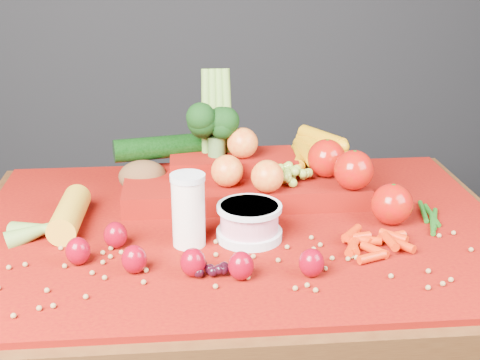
{
  "coord_description": "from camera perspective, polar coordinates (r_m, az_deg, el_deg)",
  "views": [
    {
      "loc": [
        -0.11,
        -1.21,
        1.32
      ],
      "look_at": [
        0.0,
        0.02,
        0.85
      ],
      "focal_mm": 50.0,
      "sensor_mm": 36.0,
      "label": 1
    }
  ],
  "objects": [
    {
      "name": "corn_ear",
      "position": [
        1.34,
        -15.78,
        -3.66
      ],
      "size": [
        0.19,
        0.23,
        0.06
      ],
      "rotation": [
        0.0,
        0.0,
        1.53
      ],
      "color": "gold",
      "rests_on": "red_cloth"
    },
    {
      "name": "dark_grape_cluster",
      "position": [
        1.15,
        -2.42,
        -7.45
      ],
      "size": [
        0.06,
        0.05,
        0.03
      ],
      "primitive_type": null,
      "color": "black",
      "rests_on": "red_cloth"
    },
    {
      "name": "table",
      "position": [
        1.39,
        0.08,
        -7.85
      ],
      "size": [
        1.1,
        0.8,
        0.75
      ],
      "color": "#361A0C",
      "rests_on": "ground"
    },
    {
      "name": "produce_mound",
      "position": [
        1.46,
        1.47,
        0.83
      ],
      "size": [
        0.61,
        0.36,
        0.27
      ],
      "color": "maroon",
      "rests_on": "red_cloth"
    },
    {
      "name": "strawberry_scatter",
      "position": [
        1.17,
        -5.39,
        -6.35
      ],
      "size": [
        0.44,
        0.18,
        0.05
      ],
      "color": "maroon",
      "rests_on": "red_cloth"
    },
    {
      "name": "yogurt_bowl",
      "position": [
        1.27,
        0.8,
        -3.49
      ],
      "size": [
        0.13,
        0.13,
        0.07
      ],
      "rotation": [
        0.0,
        0.0,
        0.01
      ],
      "color": "silver",
      "rests_on": "red_cloth"
    },
    {
      "name": "green_bean_pile",
      "position": [
        1.42,
        16.26,
        -3.06
      ],
      "size": [
        0.14,
        0.12,
        0.01
      ],
      "primitive_type": null,
      "color": "#164E12",
      "rests_on": "red_cloth"
    },
    {
      "name": "red_cloth",
      "position": [
        1.34,
        0.08,
        -4.06
      ],
      "size": [
        1.05,
        0.75,
        0.01
      ],
      "primitive_type": "cube",
      "color": "maroon",
      "rests_on": "table"
    },
    {
      "name": "soybean_scatter",
      "position": [
        1.16,
        0.99,
        -7.73
      ],
      "size": [
        0.84,
        0.24,
        0.01
      ],
      "primitive_type": null,
      "color": "olive",
      "rests_on": "red_cloth"
    },
    {
      "name": "potato",
      "position": [
        1.5,
        -8.28,
        0.3
      ],
      "size": [
        0.11,
        0.08,
        0.07
      ],
      "primitive_type": "ellipsoid",
      "color": "#54381A",
      "rests_on": "red_cloth"
    },
    {
      "name": "milk_glass",
      "position": [
        1.23,
        -4.43,
        -2.35
      ],
      "size": [
        0.06,
        0.06,
        0.14
      ],
      "rotation": [
        0.0,
        0.0,
        -0.31
      ],
      "color": "#F2DFD2",
      "rests_on": "red_cloth"
    },
    {
      "name": "baby_carrot_pile",
      "position": [
        1.25,
        11.47,
        -5.39
      ],
      "size": [
        0.17,
        0.17,
        0.03
      ],
      "primitive_type": null,
      "color": "red",
      "rests_on": "red_cloth"
    }
  ]
}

